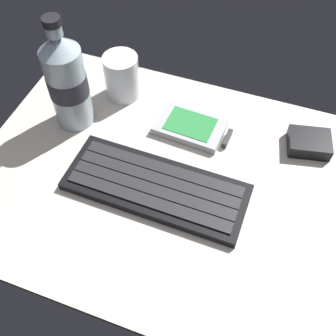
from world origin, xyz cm
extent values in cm
cube|color=beige|center=(0.00, 0.00, -1.00)|extent=(64.00, 48.00, 2.00)
cube|color=beige|center=(0.00, -23.40, 0.40)|extent=(64.00, 1.20, 0.80)
cube|color=black|center=(-1.06, -2.61, 0.70)|extent=(29.19, 11.50, 1.40)
cube|color=#28282B|center=(-1.01, 0.69, 1.55)|extent=(26.71, 2.46, 0.30)
cube|color=#28282B|center=(-1.05, -1.51, 1.55)|extent=(26.71, 2.46, 0.30)
cube|color=#28282B|center=(-1.08, -3.71, 1.55)|extent=(26.71, 2.46, 0.30)
cube|color=#28282B|center=(-1.12, -5.91, 1.55)|extent=(26.71, 2.46, 0.30)
cube|color=#B7BABF|center=(0.50, 11.50, 0.70)|extent=(12.44, 8.31, 1.40)
cube|color=green|center=(0.50, 11.50, 1.45)|extent=(8.74, 6.42, 0.10)
cube|color=#333338|center=(6.89, 11.11, 0.70)|extent=(1.03, 3.84, 1.12)
cylinder|color=silver|center=(-14.81, 15.85, 4.25)|extent=(6.40, 6.40, 8.50)
cylinder|color=brown|center=(-14.81, 15.85, 3.26)|extent=(5.50, 5.50, 6.12)
cylinder|color=silver|center=(-20.26, 6.87, 7.50)|extent=(6.60, 6.60, 15.00)
cone|color=silver|center=(-20.26, 6.87, 16.40)|extent=(6.60, 6.60, 2.80)
cylinder|color=silver|center=(-20.26, 6.87, 18.70)|extent=(2.51, 2.51, 1.80)
cylinder|color=black|center=(-20.26, 6.87, 20.20)|extent=(2.77, 2.77, 1.20)
cylinder|color=#2D2D38|center=(-20.26, 6.87, 8.25)|extent=(6.73, 6.73, 3.80)
cube|color=black|center=(20.33, 14.51, 1.20)|extent=(8.02, 6.95, 2.40)
camera|label=1|loc=(13.08, -35.85, 54.84)|focal=43.83mm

